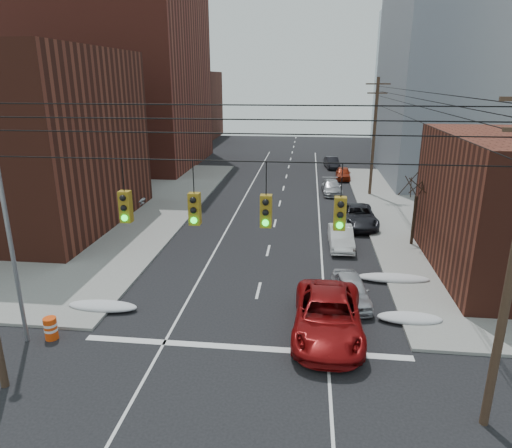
% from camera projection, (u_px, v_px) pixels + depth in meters
% --- Properties ---
extents(building_brick_tall, '(24.00, 20.00, 30.00)m').
position_uv_depth(building_brick_tall, '(98.00, 43.00, 56.61)').
color(building_brick_tall, maroon).
rests_on(building_brick_tall, ground).
extents(building_brick_far, '(22.00, 18.00, 12.00)m').
position_uv_depth(building_brick_far, '(155.00, 106.00, 84.17)').
color(building_brick_far, '#522318').
rests_on(building_brick_far, ground).
extents(building_office, '(22.00, 20.00, 25.00)m').
position_uv_depth(building_office, '(496.00, 62.00, 48.62)').
color(building_office, gray).
rests_on(building_office, ground).
extents(building_glass, '(20.00, 18.00, 22.00)m').
position_uv_depth(building_glass, '(445.00, 77.00, 73.46)').
color(building_glass, gray).
rests_on(building_glass, ground).
extents(utility_pole_far, '(2.20, 0.28, 11.00)m').
position_uv_depth(utility_pole_far, '(374.00, 135.00, 42.68)').
color(utility_pole_far, '#473323').
rests_on(utility_pole_far, ground).
extents(traffic_signals, '(17.00, 0.42, 2.02)m').
position_uv_depth(traffic_signals, '(230.00, 208.00, 13.81)').
color(traffic_signals, black).
rests_on(traffic_signals, ground).
extents(street_light, '(0.44, 0.44, 9.32)m').
position_uv_depth(street_light, '(6.00, 219.00, 18.21)').
color(street_light, gray).
rests_on(street_light, ground).
extents(bare_tree, '(2.09, 2.20, 4.93)m').
position_uv_depth(bare_tree, '(414.00, 213.00, 30.38)').
color(bare_tree, black).
rests_on(bare_tree, ground).
extents(snow_nw, '(3.50, 1.08, 0.42)m').
position_uv_depth(snow_nw, '(103.00, 306.00, 22.45)').
color(snow_nw, silver).
rests_on(snow_nw, ground).
extents(snow_ne, '(3.00, 1.08, 0.42)m').
position_uv_depth(snow_ne, '(410.00, 318.00, 21.33)').
color(snow_ne, silver).
rests_on(snow_ne, ground).
extents(snow_east_far, '(4.00, 1.08, 0.42)m').
position_uv_depth(snow_east_far, '(393.00, 278.00, 25.58)').
color(snow_east_far, silver).
rests_on(snow_east_far, ground).
extents(red_pickup, '(3.14, 6.55, 1.80)m').
position_uv_depth(red_pickup, '(328.00, 316.00, 20.12)').
color(red_pickup, maroon).
rests_on(red_pickup, ground).
extents(parked_car_a, '(2.07, 4.23, 1.39)m').
position_uv_depth(parked_car_a, '(351.00, 290.00, 23.09)').
color(parked_car_a, silver).
rests_on(parked_car_a, ground).
extents(parked_car_b, '(1.60, 4.35, 1.42)m').
position_uv_depth(parked_car_b, '(341.00, 237.00, 30.60)').
color(parked_car_b, silver).
rests_on(parked_car_b, ground).
extents(parked_car_c, '(2.82, 5.74, 1.57)m').
position_uv_depth(parked_car_c, '(358.00, 216.00, 35.12)').
color(parked_car_c, black).
rests_on(parked_car_c, ground).
extents(parked_car_d, '(2.05, 4.60, 1.31)m').
position_uv_depth(parked_car_d, '(332.00, 187.00, 44.83)').
color(parked_car_d, '#9E9EA2').
rests_on(parked_car_d, ground).
extents(parked_car_e, '(1.79, 4.08, 1.37)m').
position_uv_depth(parked_car_e, '(343.00, 173.00, 51.17)').
color(parked_car_e, maroon).
rests_on(parked_car_e, ground).
extents(parked_car_f, '(2.02, 4.38, 1.39)m').
position_uv_depth(parked_car_f, '(332.00, 163.00, 57.64)').
color(parked_car_f, black).
rests_on(parked_car_f, ground).
extents(lot_car_a, '(4.49, 2.76, 1.40)m').
position_uv_depth(lot_car_a, '(71.00, 213.00, 35.66)').
color(lot_car_a, silver).
rests_on(lot_car_a, sidewalk_nw).
extents(lot_car_b, '(4.98, 2.53, 1.35)m').
position_uv_depth(lot_car_b, '(118.00, 197.00, 40.35)').
color(lot_car_b, silver).
rests_on(lot_car_b, sidewalk_nw).
extents(lot_car_c, '(5.51, 2.46, 1.57)m').
position_uv_depth(lot_car_c, '(48.00, 203.00, 38.30)').
color(lot_car_c, black).
rests_on(lot_car_c, sidewalk_nw).
extents(lot_car_d, '(4.29, 2.94, 1.36)m').
position_uv_depth(lot_car_d, '(55.00, 207.00, 37.30)').
color(lot_car_d, '#A2A2A7').
rests_on(lot_car_d, sidewalk_nw).
extents(construction_barrel, '(0.76, 0.76, 1.01)m').
position_uv_depth(construction_barrel, '(51.00, 328.00, 19.88)').
color(construction_barrel, '#E6430C').
rests_on(construction_barrel, ground).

